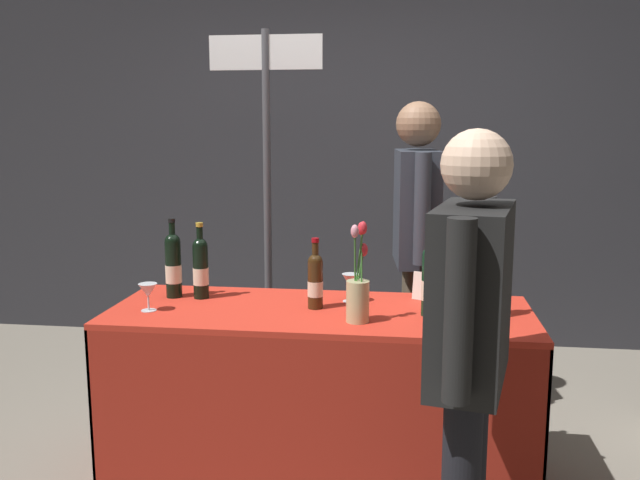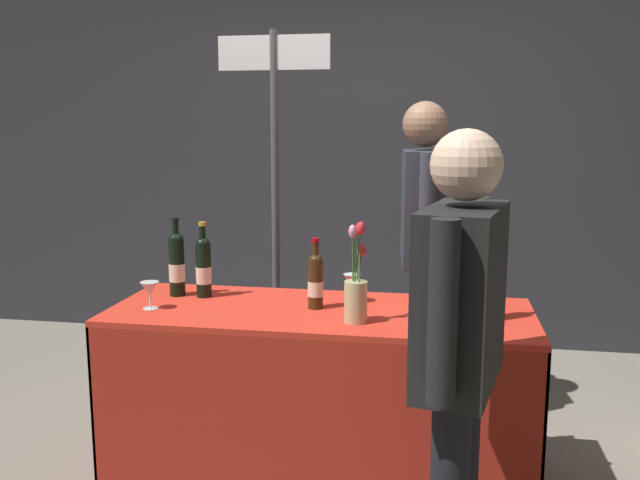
{
  "view_description": "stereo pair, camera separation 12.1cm",
  "coord_description": "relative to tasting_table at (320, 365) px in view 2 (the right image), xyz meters",
  "views": [
    {
      "loc": [
        0.36,
        -2.75,
        1.56
      ],
      "look_at": [
        0.0,
        0.0,
        1.09
      ],
      "focal_mm": 37.77,
      "sensor_mm": 36.0,
      "label": 1
    },
    {
      "loc": [
        0.48,
        -2.73,
        1.56
      ],
      "look_at": [
        0.0,
        0.0,
        1.09
      ],
      "focal_mm": 37.77,
      "sensor_mm": 36.0,
      "label": 2
    }
  ],
  "objects": [
    {
      "name": "ground_plane",
      "position": [
        0.0,
        0.0,
        -0.54
      ],
      "size": [
        12.0,
        12.0,
        0.0
      ],
      "primitive_type": "plane",
      "color": "gray"
    },
    {
      "name": "back_partition",
      "position": [
        0.0,
        2.1,
        0.71
      ],
      "size": [
        7.98,
        0.12,
        2.5
      ],
      "primitive_type": "cube",
      "color": "#2D2D33",
      "rests_on": "ground_plane"
    },
    {
      "name": "tasting_table",
      "position": [
        0.0,
        0.0,
        0.0
      ],
      "size": [
        1.79,
        0.68,
        0.79
      ],
      "color": "red",
      "rests_on": "ground_plane"
    },
    {
      "name": "featured_wine_bottle",
      "position": [
        0.46,
        -0.03,
        0.4
      ],
      "size": [
        0.08,
        0.08,
        0.35
      ],
      "color": "black",
      "rests_on": "tasting_table"
    },
    {
      "name": "display_bottle_0",
      "position": [
        0.59,
        0.23,
        0.4
      ],
      "size": [
        0.07,
        0.07,
        0.35
      ],
      "color": "black",
      "rests_on": "tasting_table"
    },
    {
      "name": "display_bottle_1",
      "position": [
        0.71,
        -0.02,
        0.4
      ],
      "size": [
        0.08,
        0.08,
        0.35
      ],
      "color": "#192333",
      "rests_on": "tasting_table"
    },
    {
      "name": "display_bottle_2",
      "position": [
        -0.02,
        0.02,
        0.37
      ],
      "size": [
        0.07,
        0.07,
        0.31
      ],
      "color": "#38230F",
      "rests_on": "tasting_table"
    },
    {
      "name": "display_bottle_3",
      "position": [
        -0.69,
        0.12,
        0.4
      ],
      "size": [
        0.07,
        0.07,
        0.36
      ],
      "color": "black",
      "rests_on": "tasting_table"
    },
    {
      "name": "display_bottle_4",
      "position": [
        -0.56,
        0.12,
        0.39
      ],
      "size": [
        0.07,
        0.07,
        0.35
      ],
      "color": "black",
      "rests_on": "tasting_table"
    },
    {
      "name": "wine_glass_near_vendor",
      "position": [
        0.12,
        0.14,
        0.34
      ],
      "size": [
        0.08,
        0.08,
        0.13
      ],
      "color": "silver",
      "rests_on": "tasting_table"
    },
    {
      "name": "wine_glass_mid",
      "position": [
        -0.72,
        -0.12,
        0.33
      ],
      "size": [
        0.08,
        0.08,
        0.12
      ],
      "color": "silver",
      "rests_on": "tasting_table"
    },
    {
      "name": "flower_vase",
      "position": [
        0.17,
        -0.16,
        0.37
      ],
      "size": [
        0.09,
        0.09,
        0.4
      ],
      "color": "tan",
      "rests_on": "tasting_table"
    },
    {
      "name": "brochure_stand",
      "position": [
        0.45,
        0.21,
        0.31
      ],
      "size": [
        0.12,
        0.07,
        0.13
      ],
      "primitive_type": "cube",
      "rotation": [
        0.13,
        0.0,
        2.74
      ],
      "color": "silver",
      "rests_on": "tasting_table"
    },
    {
      "name": "vendor_presenter",
      "position": [
        0.41,
        0.78,
        0.48
      ],
      "size": [
        0.25,
        0.61,
        1.68
      ],
      "rotation": [
        0.0,
        0.0,
        -1.48
      ],
      "color": "#4C4233",
      "rests_on": "ground_plane"
    },
    {
      "name": "taster_foreground_right",
      "position": [
        0.56,
        -0.71,
        0.39
      ],
      "size": [
        0.3,
        0.62,
        1.55
      ],
      "rotation": [
        0.0,
        0.0,
        1.36
      ],
      "color": "black",
      "rests_on": "ground_plane"
    },
    {
      "name": "booth_signpost",
      "position": [
        -0.42,
        0.95,
        0.79
      ],
      "size": [
        0.63,
        0.04,
        2.08
      ],
      "color": "#47474C",
      "rests_on": "ground_plane"
    }
  ]
}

